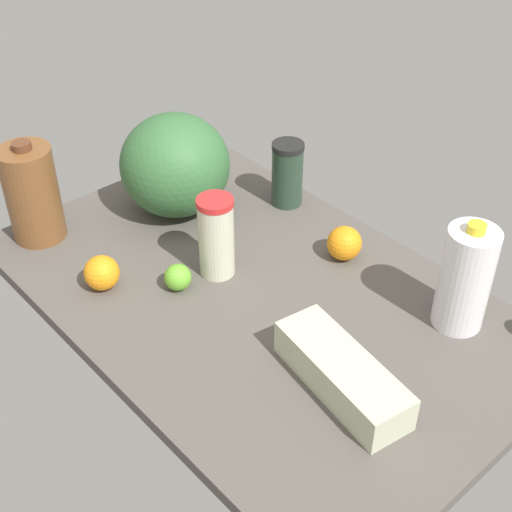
# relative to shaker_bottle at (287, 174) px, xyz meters

# --- Properties ---
(countertop) EXTENTS (1.20, 0.76, 0.03)m
(countertop) POSITION_rel_shaker_bottle_xyz_m (-0.22, 0.30, -0.10)
(countertop) COLOR #534D47
(countertop) RESTS_ON ground
(shaker_bottle) EXTENTS (0.08, 0.08, 0.17)m
(shaker_bottle) POSITION_rel_shaker_bottle_xyz_m (0.00, 0.00, 0.00)
(shaker_bottle) COLOR #273E2E
(shaker_bottle) RESTS_ON countertop
(egg_carton) EXTENTS (0.31, 0.15, 0.08)m
(egg_carton) POSITION_rel_shaker_bottle_xyz_m (-0.53, 0.37, -0.05)
(egg_carton) COLOR beige
(egg_carton) RESTS_ON countertop
(watermelon) EXTENTS (0.27, 0.27, 0.26)m
(watermelon) POSITION_rel_shaker_bottle_xyz_m (0.16, 0.23, 0.04)
(watermelon) COLOR #336536
(watermelon) RESTS_ON countertop
(tumbler_cup) EXTENTS (0.08, 0.08, 0.19)m
(tumbler_cup) POSITION_rel_shaker_bottle_xyz_m (-0.11, 0.32, 0.01)
(tumbler_cup) COLOR beige
(tumbler_cup) RESTS_ON countertop
(chocolate_milk_jug) EXTENTS (0.13, 0.13, 0.25)m
(chocolate_milk_jug) POSITION_rel_shaker_bottle_xyz_m (0.29, 0.55, 0.03)
(chocolate_milk_jug) COLOR brown
(chocolate_milk_jug) RESTS_ON countertop
(milk_jug) EXTENTS (0.10, 0.10, 0.25)m
(milk_jug) POSITION_rel_shaker_bottle_xyz_m (-0.57, 0.05, 0.03)
(milk_jug) COLOR white
(milk_jug) RESTS_ON countertop
(orange_beside_bowl) EXTENTS (0.08, 0.08, 0.08)m
(orange_beside_bowl) POSITION_rel_shaker_bottle_xyz_m (0.02, 0.54, -0.05)
(orange_beside_bowl) COLOR orange
(orange_beside_bowl) RESTS_ON countertop
(lime_near_front) EXTENTS (0.06, 0.06, 0.06)m
(lime_near_front) POSITION_rel_shaker_bottle_xyz_m (-0.09, 0.42, -0.06)
(lime_near_front) COLOR #65B02F
(lime_near_front) RESTS_ON countertop
(orange_far_back) EXTENTS (0.08, 0.08, 0.08)m
(orange_far_back) POSITION_rel_shaker_bottle_xyz_m (-0.26, 0.07, -0.05)
(orange_far_back) COLOR orange
(orange_far_back) RESTS_ON countertop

